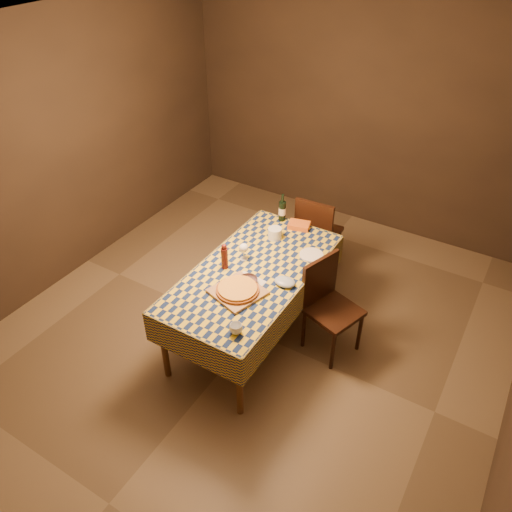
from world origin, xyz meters
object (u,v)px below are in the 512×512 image
Objects in this scene: wine_bottle at (282,211)px; chair_right at (328,301)px; dining_table at (253,277)px; chair_far at (317,231)px; cutting_board at (238,292)px; pizza at (238,289)px; bowl at (248,281)px; white_plate at (311,255)px.

chair_right is at bearing -37.38° from wine_bottle.
chair_far is at bearing 87.19° from dining_table.
pizza is at bearing 0.00° from cutting_board.
pizza is 1.56m from chair_far.
wine_bottle reaches higher than chair_right.
bowl is at bearing -71.72° from dining_table.
pizza is 1.82× the size of white_plate.
chair_right reaches higher than cutting_board.
wine_bottle is 0.55m from chair_far.
chair_right is (0.59, 0.56, -0.29)m from pizza.
wine_bottle is at bearing 100.95° from pizza.
pizza reaches higher than dining_table.
dining_table is 0.20m from bowl.
cutting_board is at bearing -90.54° from chair_far.
chair_far reaches higher than bowl.
dining_table is 0.34m from pizza.
chair_right is at bearing -59.49° from chair_far.
cutting_board is 0.41× the size of chair_right.
bowl is 0.17× the size of chair_right.
pizza is 0.84m from white_plate.
dining_table is 0.59m from white_plate.
chair_far is at bearing 110.74° from white_plate.
wine_bottle is at bearing 143.16° from white_plate.
chair_right reaches higher than dining_table.
pizza is 1.37× the size of wine_bottle.
wine_bottle reaches higher than chair_far.
chair_far reaches higher than dining_table.
wine_bottle reaches higher than cutting_board.
chair_right is at bearing 43.73° from cutting_board.
cutting_board is 0.85m from chair_right.
wine_bottle is (-0.23, 1.18, 0.10)m from cutting_board.
dining_table is at bearing -125.78° from white_plate.
dining_table is 4.58× the size of pizza.
bowl is 1.40m from chair_far.
chair_right is (0.63, 0.24, -0.17)m from dining_table.
chair_far reaches higher than pizza.
wine_bottle is at bearing -125.04° from chair_far.
dining_table is 0.34m from cutting_board.
wine_bottle reaches higher than dining_table.
wine_bottle is 0.32× the size of chair_far.
wine_bottle is (-0.24, 1.03, 0.09)m from bowl.
wine_bottle reaches higher than bowl.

